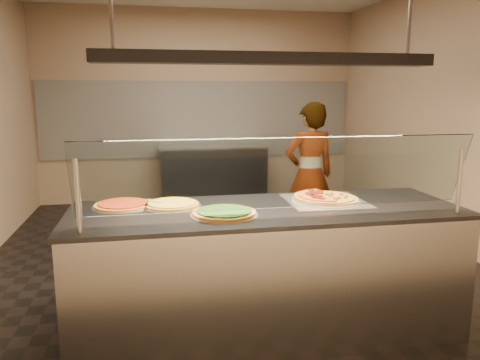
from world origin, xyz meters
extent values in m
cube|color=black|center=(0.00, 0.00, -0.01)|extent=(5.00, 6.00, 0.02)
cube|color=tan|center=(0.00, 3.01, 1.50)|extent=(5.00, 0.02, 3.00)
cube|color=tan|center=(0.00, -3.01, 1.50)|extent=(5.00, 0.02, 3.00)
cube|color=tan|center=(2.51, 0.00, 1.50)|extent=(0.02, 6.00, 3.00)
cube|color=silver|center=(0.00, 2.98, 1.30)|extent=(4.90, 0.02, 1.20)
cube|color=#B7B7BC|center=(0.01, -1.41, 0.45)|extent=(2.70, 0.90, 0.90)
cube|color=#2D2D31|center=(0.01, -1.41, 0.92)|extent=(2.74, 0.94, 0.03)
cylinder|color=#B7B7BC|center=(-1.19, -1.81, 1.15)|extent=(0.03, 0.03, 0.44)
cylinder|color=#B7B7BC|center=(1.21, -1.81, 1.15)|extent=(0.03, 0.03, 0.44)
cube|color=white|center=(0.01, -1.75, 1.23)|extent=(2.50, 0.18, 0.47)
cube|color=silver|center=(0.48, -1.29, 0.93)|extent=(0.58, 0.58, 0.01)
cylinder|color=silver|center=(0.48, -1.29, 0.94)|extent=(0.50, 0.50, 0.01)
cylinder|color=#4F0A0B|center=(0.47, -1.20, 0.99)|extent=(0.06, 0.06, 0.01)
cylinder|color=#4F0A0B|center=(0.43, -1.15, 0.99)|extent=(0.06, 0.06, 0.01)
cylinder|color=#4F0A0B|center=(0.45, -1.25, 0.99)|extent=(0.06, 0.06, 0.01)
cylinder|color=#4F0A0B|center=(0.41, -1.22, 0.99)|extent=(0.06, 0.06, 0.01)
cylinder|color=#4F0A0B|center=(0.37, -1.25, 0.99)|extent=(0.06, 0.06, 0.01)
cylinder|color=#4F0A0B|center=(0.40, -1.28, 0.99)|extent=(0.06, 0.06, 0.01)
cylinder|color=#4F0A0B|center=(0.37, -1.30, 0.99)|extent=(0.06, 0.06, 0.01)
cylinder|color=#4F0A0B|center=(0.40, -1.34, 0.99)|extent=(0.06, 0.06, 0.01)
cylinder|color=#4F0A0B|center=(0.37, -1.38, 0.99)|extent=(0.06, 0.06, 0.01)
cylinder|color=#4F0A0B|center=(0.40, -1.42, 0.99)|extent=(0.06, 0.06, 0.01)
cube|color=#19590F|center=(0.47, -1.15, 0.99)|extent=(0.02, 0.02, 0.01)
cube|color=#19590F|center=(0.42, -1.16, 0.99)|extent=(0.01, 0.02, 0.01)
cube|color=#19590F|center=(0.36, -1.21, 0.99)|extent=(0.02, 0.02, 0.01)
cube|color=#19590F|center=(0.39, -1.26, 0.99)|extent=(0.02, 0.02, 0.01)
cube|color=#19590F|center=(0.40, -1.30, 0.99)|extent=(0.02, 0.02, 0.01)
cube|color=#19590F|center=(0.41, -1.33, 0.99)|extent=(0.02, 0.02, 0.01)
cube|color=#19590F|center=(0.43, -1.36, 0.99)|extent=(0.01, 0.02, 0.01)
sphere|color=#513014|center=(0.50, -1.44, 0.97)|extent=(0.03, 0.03, 0.03)
sphere|color=#513014|center=(0.52, -1.38, 0.97)|extent=(0.03, 0.03, 0.03)
sphere|color=#513014|center=(0.54, -1.38, 0.97)|extent=(0.03, 0.03, 0.03)
sphere|color=#513014|center=(0.57, -1.35, 0.97)|extent=(0.03, 0.03, 0.03)
sphere|color=#513014|center=(0.61, -1.37, 0.97)|extent=(0.03, 0.03, 0.03)
sphere|color=#513014|center=(0.63, -1.32, 0.97)|extent=(0.03, 0.03, 0.03)
sphere|color=#513014|center=(0.52, -1.29, 0.97)|extent=(0.03, 0.03, 0.03)
sphere|color=#513014|center=(0.62, -1.26, 0.97)|extent=(0.03, 0.03, 0.03)
sphere|color=#513014|center=(0.54, -1.26, 0.97)|extent=(0.03, 0.03, 0.03)
sphere|color=#513014|center=(0.56, -1.22, 0.97)|extent=(0.03, 0.03, 0.03)
sphere|color=#513014|center=(0.52, -1.24, 0.97)|extent=(0.03, 0.03, 0.03)
sphere|color=#513014|center=(0.50, -1.24, 0.97)|extent=(0.03, 0.03, 0.03)
sphere|color=#513014|center=(0.50, -1.11, 0.97)|extent=(0.03, 0.03, 0.03)
cylinder|color=silver|center=(-0.32, -1.55, 0.93)|extent=(0.45, 0.45, 0.01)
cylinder|color=#9F6629|center=(-0.32, -1.55, 0.95)|extent=(0.42, 0.42, 0.02)
cylinder|color=black|center=(-0.32, -1.55, 0.96)|extent=(0.37, 0.37, 0.01)
cylinder|color=silver|center=(-0.65, -1.22, 0.93)|extent=(0.42, 0.42, 0.01)
cylinder|color=#9F6629|center=(-0.65, -1.22, 0.94)|extent=(0.39, 0.39, 0.02)
cylinder|color=gold|center=(-0.65, -1.22, 0.96)|extent=(0.34, 0.34, 0.01)
cylinder|color=silver|center=(-0.99, -1.17, 0.93)|extent=(0.42, 0.42, 0.01)
cylinder|color=#9F6629|center=(-0.99, -1.17, 0.94)|extent=(0.39, 0.39, 0.02)
cylinder|color=maroon|center=(-0.99, -1.17, 0.96)|extent=(0.34, 0.34, 0.01)
cube|color=#B7B7BC|center=(-0.62, -1.22, 0.96)|extent=(0.17, 0.17, 0.00)
cylinder|color=tan|center=(-0.76, -1.20, 0.96)|extent=(0.11, 0.12, 0.02)
cube|color=#2D2D31|center=(0.14, 2.55, 0.45)|extent=(1.57, 0.70, 0.90)
cube|color=#B7B7BC|center=(0.14, 2.55, 0.92)|extent=(1.61, 0.74, 0.03)
imported|color=#2E2C39|center=(0.97, 0.46, 0.81)|extent=(0.63, 0.45, 1.62)
cube|color=#2D2D31|center=(0.01, -1.41, 1.95)|extent=(2.30, 0.18, 0.08)
camera|label=1|loc=(-0.78, -4.50, 1.73)|focal=35.00mm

